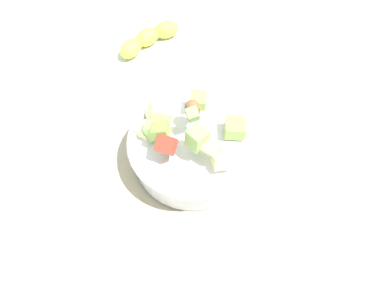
{
  "coord_description": "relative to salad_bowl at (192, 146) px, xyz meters",
  "views": [
    {
      "loc": [
        -0.26,
        -0.23,
        0.6
      ],
      "look_at": [
        0.01,
        0.0,
        0.05
      ],
      "focal_mm": 37.3,
      "sensor_mm": 36.0,
      "label": 1
    }
  ],
  "objects": [
    {
      "name": "ground_plane",
      "position": [
        -0.01,
        -0.0,
        -0.04
      ],
      "size": [
        2.4,
        2.4,
        0.0
      ],
      "primitive_type": "plane",
      "color": "silver"
    },
    {
      "name": "placemat",
      "position": [
        -0.01,
        -0.0,
        -0.04
      ],
      "size": [
        0.48,
        0.35,
        0.01
      ],
      "primitive_type": "cube",
      "color": "tan",
      "rests_on": "ground_plane"
    },
    {
      "name": "salad_bowl",
      "position": [
        0.0,
        0.0,
        0.0
      ],
      "size": [
        0.21,
        0.21,
        0.12
      ],
      "color": "white",
      "rests_on": "placemat"
    },
    {
      "name": "serving_spoon",
      "position": [
        0.17,
        0.0,
        -0.03
      ],
      "size": [
        0.19,
        0.04,
        0.01
      ],
      "color": "#B7B7BC",
      "rests_on": "placemat"
    },
    {
      "name": "banana_whole",
      "position": [
        0.16,
        0.26,
        -0.03
      ],
      "size": [
        0.15,
        0.07,
        0.04
      ],
      "color": "yellow",
      "rests_on": "ground_plane"
    }
  ]
}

